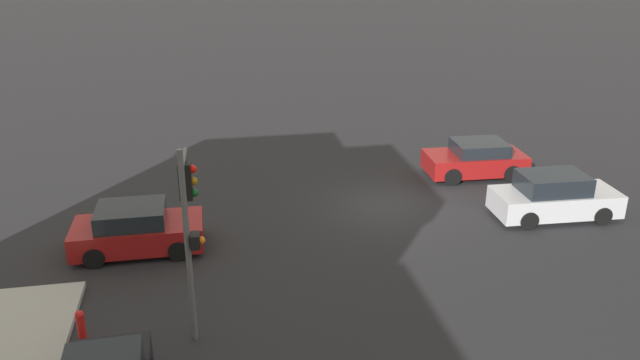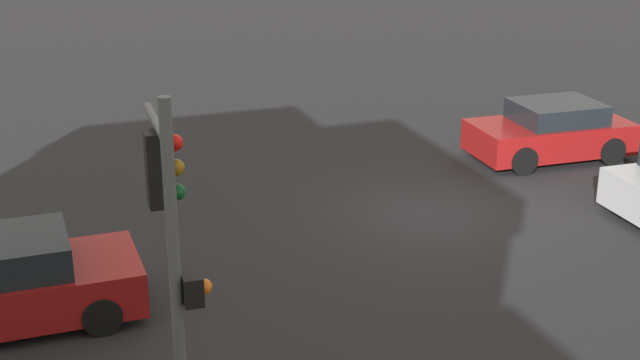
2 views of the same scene
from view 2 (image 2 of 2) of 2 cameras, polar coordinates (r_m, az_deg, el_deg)
The scene contains 4 objects.
ground_plane at distance 19.47m, azimuth 7.28°, elevation -1.99°, with size 300.00×300.00×0.00m, color black.
traffic_signal at distance 10.24m, azimuth -9.44°, elevation -3.49°, with size 0.53×1.74×4.90m.
crossing_car_1 at distance 23.27m, azimuth 14.56°, elevation 3.01°, with size 4.07×2.18×1.46m.
crossing_car_2 at distance 15.41m, azimuth -19.01°, elevation -6.22°, with size 3.97×2.05×1.50m.
Camera 2 is at (8.49, 15.98, 7.20)m, focal length 50.00 mm.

